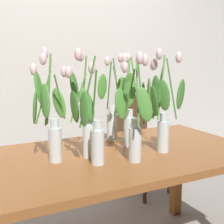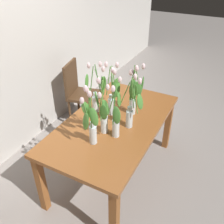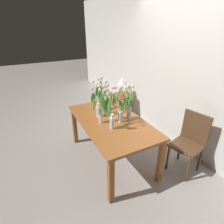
{
  "view_description": "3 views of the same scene",
  "coord_description": "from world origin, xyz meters",
  "px_view_note": "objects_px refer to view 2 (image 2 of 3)",
  "views": [
    {
      "loc": [
        -0.82,
        -1.51,
        1.27
      ],
      "look_at": [
        -0.07,
        -0.04,
        0.99
      ],
      "focal_mm": 49.47,
      "sensor_mm": 36.0,
      "label": 1
    },
    {
      "loc": [
        -1.85,
        -0.95,
        2.21
      ],
      "look_at": [
        -0.08,
        -0.02,
        0.91
      ],
      "focal_mm": 40.03,
      "sensor_mm": 36.0,
      "label": 2
    },
    {
      "loc": [
        2.21,
        -1.13,
        2.11
      ],
      "look_at": [
        0.06,
        -0.02,
        0.91
      ],
      "focal_mm": 29.65,
      "sensor_mm": 36.0,
      "label": 3
    }
  ],
  "objects_px": {
    "dining_table": "(114,128)",
    "tulip_vase_4": "(114,121)",
    "tulip_vase_2": "(134,95)",
    "tulip_vase_6": "(130,108)",
    "dining_chair": "(79,90)",
    "tulip_vase_0": "(90,122)",
    "tulip_vase_1": "(96,94)",
    "tulip_vase_5": "(112,94)",
    "tulip_vase_3": "(103,117)"
  },
  "relations": [
    {
      "from": "tulip_vase_6",
      "to": "tulip_vase_3",
      "type": "bearing_deg",
      "value": 141.75
    },
    {
      "from": "tulip_vase_0",
      "to": "tulip_vase_5",
      "type": "height_order",
      "value": "tulip_vase_0"
    },
    {
      "from": "dining_table",
      "to": "tulip_vase_5",
      "type": "xyz_separation_m",
      "value": [
        0.11,
        0.08,
        0.33
      ]
    },
    {
      "from": "tulip_vase_0",
      "to": "dining_chair",
      "type": "distance_m",
      "value": 1.52
    },
    {
      "from": "tulip_vase_6",
      "to": "dining_chair",
      "type": "bearing_deg",
      "value": 57.0
    },
    {
      "from": "tulip_vase_2",
      "to": "tulip_vase_4",
      "type": "distance_m",
      "value": 0.42
    },
    {
      "from": "tulip_vase_0",
      "to": "tulip_vase_5",
      "type": "bearing_deg",
      "value": 6.37
    },
    {
      "from": "dining_chair",
      "to": "dining_table",
      "type": "bearing_deg",
      "value": -127.49
    },
    {
      "from": "tulip_vase_1",
      "to": "tulip_vase_6",
      "type": "height_order",
      "value": "tulip_vase_1"
    },
    {
      "from": "tulip_vase_5",
      "to": "dining_chair",
      "type": "relative_size",
      "value": 0.62
    },
    {
      "from": "tulip_vase_3",
      "to": "tulip_vase_5",
      "type": "xyz_separation_m",
      "value": [
        0.33,
        0.08,
        0.05
      ]
    },
    {
      "from": "tulip_vase_5",
      "to": "dining_chair",
      "type": "height_order",
      "value": "tulip_vase_5"
    },
    {
      "from": "tulip_vase_0",
      "to": "tulip_vase_3",
      "type": "bearing_deg",
      "value": -7.63
    },
    {
      "from": "dining_table",
      "to": "tulip_vase_3",
      "type": "bearing_deg",
      "value": -179.05
    },
    {
      "from": "tulip_vase_6",
      "to": "dining_chair",
      "type": "xyz_separation_m",
      "value": [
        0.72,
        1.12,
        -0.43
      ]
    },
    {
      "from": "tulip_vase_1",
      "to": "tulip_vase_4",
      "type": "relative_size",
      "value": 0.98
    },
    {
      "from": "tulip_vase_0",
      "to": "tulip_vase_6",
      "type": "height_order",
      "value": "tulip_vase_0"
    },
    {
      "from": "tulip_vase_5",
      "to": "tulip_vase_1",
      "type": "bearing_deg",
      "value": 94.66
    },
    {
      "from": "tulip_vase_3",
      "to": "tulip_vase_5",
      "type": "relative_size",
      "value": 1.0
    },
    {
      "from": "tulip_vase_0",
      "to": "tulip_vase_4",
      "type": "bearing_deg",
      "value": -36.84
    },
    {
      "from": "tulip_vase_4",
      "to": "dining_chair",
      "type": "distance_m",
      "value": 1.47
    },
    {
      "from": "tulip_vase_4",
      "to": "dining_table",
      "type": "bearing_deg",
      "value": 28.4
    },
    {
      "from": "tulip_vase_2",
      "to": "tulip_vase_4",
      "type": "relative_size",
      "value": 1.01
    },
    {
      "from": "tulip_vase_2",
      "to": "dining_chair",
      "type": "distance_m",
      "value": 1.27
    },
    {
      "from": "tulip_vase_2",
      "to": "tulip_vase_5",
      "type": "xyz_separation_m",
      "value": [
        -0.1,
        0.2,
        0.0
      ]
    },
    {
      "from": "tulip_vase_1",
      "to": "tulip_vase_5",
      "type": "distance_m",
      "value": 0.18
    },
    {
      "from": "tulip_vase_1",
      "to": "dining_chair",
      "type": "height_order",
      "value": "tulip_vase_1"
    },
    {
      "from": "tulip_vase_4",
      "to": "tulip_vase_6",
      "type": "xyz_separation_m",
      "value": [
        0.21,
        -0.06,
        0.03
      ]
    },
    {
      "from": "tulip_vase_0",
      "to": "tulip_vase_6",
      "type": "distance_m",
      "value": 0.44
    },
    {
      "from": "tulip_vase_0",
      "to": "tulip_vase_3",
      "type": "xyz_separation_m",
      "value": [
        0.18,
        -0.02,
        -0.04
      ]
    },
    {
      "from": "tulip_vase_0",
      "to": "dining_chair",
      "type": "relative_size",
      "value": 0.63
    },
    {
      "from": "tulip_vase_4",
      "to": "dining_chair",
      "type": "xyz_separation_m",
      "value": [
        0.94,
        1.06,
        -0.4
      ]
    },
    {
      "from": "tulip_vase_5",
      "to": "tulip_vase_6",
      "type": "height_order",
      "value": "tulip_vase_5"
    },
    {
      "from": "tulip_vase_4",
      "to": "tulip_vase_6",
      "type": "relative_size",
      "value": 1.03
    },
    {
      "from": "dining_table",
      "to": "tulip_vase_5",
      "type": "bearing_deg",
      "value": 35.5
    },
    {
      "from": "dining_table",
      "to": "tulip_vase_4",
      "type": "bearing_deg",
      "value": -151.6
    },
    {
      "from": "dining_table",
      "to": "dining_chair",
      "type": "bearing_deg",
      "value": 52.51
    },
    {
      "from": "tulip_vase_2",
      "to": "tulip_vase_3",
      "type": "height_order",
      "value": "tulip_vase_2"
    },
    {
      "from": "tulip_vase_0",
      "to": "tulip_vase_4",
      "type": "height_order",
      "value": "tulip_vase_0"
    },
    {
      "from": "tulip_vase_2",
      "to": "tulip_vase_1",
      "type": "bearing_deg",
      "value": 106.14
    },
    {
      "from": "tulip_vase_2",
      "to": "tulip_vase_6",
      "type": "height_order",
      "value": "tulip_vase_2"
    },
    {
      "from": "dining_chair",
      "to": "tulip_vase_4",
      "type": "bearing_deg",
      "value": -131.55
    },
    {
      "from": "tulip_vase_2",
      "to": "tulip_vase_3",
      "type": "bearing_deg",
      "value": 163.67
    },
    {
      "from": "tulip_vase_1",
      "to": "tulip_vase_3",
      "type": "relative_size",
      "value": 0.98
    },
    {
      "from": "tulip_vase_0",
      "to": "tulip_vase_1",
      "type": "bearing_deg",
      "value": 25.4
    },
    {
      "from": "dining_table",
      "to": "tulip_vase_4",
      "type": "relative_size",
      "value": 2.74
    },
    {
      "from": "tulip_vase_3",
      "to": "dining_table",
      "type": "bearing_deg",
      "value": 0.95
    },
    {
      "from": "tulip_vase_4",
      "to": "tulip_vase_6",
      "type": "distance_m",
      "value": 0.22
    },
    {
      "from": "dining_table",
      "to": "tulip_vase_6",
      "type": "bearing_deg",
      "value": -90.95
    },
    {
      "from": "tulip_vase_3",
      "to": "tulip_vase_5",
      "type": "bearing_deg",
      "value": 13.74
    }
  ]
}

